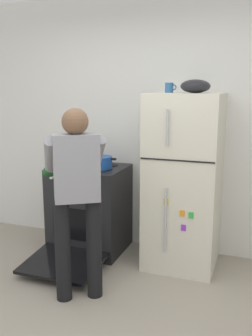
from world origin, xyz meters
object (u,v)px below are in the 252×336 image
at_px(coffee_mug, 169,88).
at_px(person_cook, 77,187).
at_px(red_pot, 101,162).
at_px(refrigerator, 184,182).
at_px(stove_range, 89,210).
at_px(pepper_mill, 73,154).
at_px(mixing_bowl, 195,86).

bearing_deg(coffee_mug, person_cook, -118.36).
xyz_separation_m(person_cook, coffee_mug, (0.52, 0.96, 0.79)).
bearing_deg(coffee_mug, red_pot, -171.67).
distance_m(refrigerator, coffee_mug, 0.92).
height_order(refrigerator, person_cook, refrigerator).
bearing_deg(stove_range, red_pot, -11.29).
xyz_separation_m(refrigerator, red_pot, (-0.86, -0.05, 0.14)).
xyz_separation_m(pepper_mill, mixing_bowl, (1.40, -0.20, 0.75)).
relative_size(person_cook, red_pot, 4.79).
bearing_deg(refrigerator, person_cook, -127.38).
relative_size(stove_range, pepper_mill, 7.08).
bearing_deg(refrigerator, red_pot, -176.69).
bearing_deg(red_pot, person_cook, -79.25).
relative_size(red_pot, coffee_mug, 2.98).
distance_m(stove_range, person_cook, 1.08).
bearing_deg(person_cook, red_pot, 100.75).
bearing_deg(coffee_mug, pepper_mill, 172.52).
height_order(refrigerator, mixing_bowl, mixing_bowl).
bearing_deg(mixing_bowl, pepper_mill, 171.87).
xyz_separation_m(red_pot, mixing_bowl, (0.94, 0.05, 0.77)).
xyz_separation_m(person_cook, red_pot, (-0.16, 0.86, 0.03)).
height_order(stove_range, coffee_mug, coffee_mug).
bearing_deg(person_cook, stove_range, 109.90).
bearing_deg(red_pot, mixing_bowl, 3.04).
height_order(red_pot, mixing_bowl, mixing_bowl).
height_order(refrigerator, coffee_mug, coffee_mug).
distance_m(refrigerator, person_cook, 1.15).
relative_size(red_pot, pepper_mill, 1.92).
relative_size(person_cook, pepper_mill, 9.20).
distance_m(stove_range, coffee_mug, 1.55).
xyz_separation_m(refrigerator, coffee_mug, (-0.18, 0.05, 0.90)).
bearing_deg(stove_range, person_cook, -70.10).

